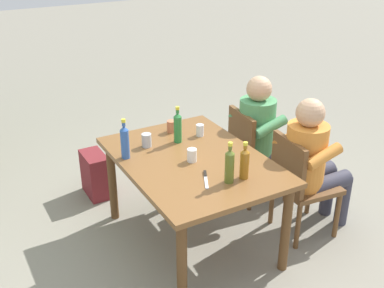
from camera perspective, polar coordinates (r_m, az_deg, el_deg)
ground_plane at (r=3.94m, az=0.00°, el=-11.58°), size 24.00×24.00×0.00m
dining_table at (r=3.58m, az=0.00°, el=-3.10°), size 1.41×1.01×0.76m
chair_near_right at (r=4.29m, az=7.26°, el=-0.75°), size 0.48×0.48×0.87m
chair_near_left at (r=3.87m, az=12.79°, el=-4.37°), size 0.48×0.48×0.87m
person_in_white_shirt at (r=4.28m, az=8.63°, el=1.53°), size 0.47×0.61×1.18m
person_in_plaid_shirt at (r=3.85m, az=14.33°, el=-1.84°), size 0.47×0.61×1.18m
bottle_green at (r=3.74m, az=-1.74°, el=2.07°), size 0.06×0.06×0.30m
bottle_amber at (r=3.24m, az=6.36°, el=-2.27°), size 0.06×0.06×0.27m
bottle_blue at (r=3.52m, az=-8.12°, el=0.31°), size 0.06×0.06×0.31m
bottle_olive at (r=3.17m, az=4.55°, el=-2.58°), size 0.06×0.06×0.30m
cup_steel at (r=3.71m, az=-5.51°, el=0.45°), size 0.08×0.08×0.11m
cup_glass at (r=3.88m, az=0.96°, el=1.68°), size 0.06×0.06×0.10m
cup_terracotta at (r=3.96m, az=-2.52°, el=2.14°), size 0.07×0.07×0.10m
cup_white at (r=3.47m, az=-0.00°, el=-1.36°), size 0.07×0.07×0.10m
table_knife at (r=3.26m, az=1.67°, el=-4.14°), size 0.22×0.13×0.01m
backpack_by_near_side at (r=4.53m, az=-11.46°, el=-3.66°), size 0.34×0.25×0.42m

